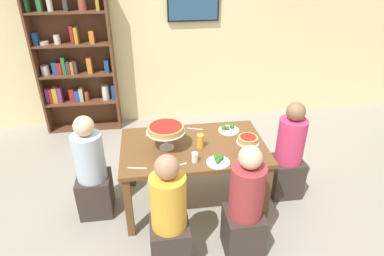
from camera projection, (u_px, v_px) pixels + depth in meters
name	position (u px, v px, depth m)	size (l,w,h in m)	color
ground_plane	(193.00, 201.00, 3.73)	(12.00, 12.00, 0.00)	gray
rear_partition	(172.00, 33.00, 4.96)	(8.00, 0.12, 2.80)	beige
dining_table	(193.00, 153.00, 3.42)	(1.49, 0.92, 0.74)	brown
bookshelf	(74.00, 60.00, 4.77)	(1.10, 0.30, 2.21)	brown
television	(193.00, 5.00, 4.73)	(0.76, 0.05, 0.46)	black
diner_head_west	(92.00, 174.00, 3.36)	(0.34, 0.34, 1.15)	#382D28
diner_near_right	(245.00, 210.00, 2.90)	(0.34, 0.34, 1.15)	#382D28
diner_near_left	(169.00, 221.00, 2.78)	(0.34, 0.34, 1.15)	#382D28
diner_head_east	(288.00, 157.00, 3.63)	(0.34, 0.34, 1.15)	#382D28
deep_dish_pizza_stand	(166.00, 130.00, 3.23)	(0.39, 0.39, 0.25)	silver
personal_pizza_stand	(248.00, 142.00, 3.08)	(0.22, 0.22, 0.24)	silver
salad_plate_near_diner	(218.00, 161.00, 3.09)	(0.22, 0.22, 0.07)	white
salad_plate_far_diner	(228.00, 129.00, 3.64)	(0.23, 0.23, 0.07)	white
beer_glass_amber_tall	(200.00, 141.00, 3.31)	(0.07, 0.07, 0.15)	gold
water_glass_clear_near	(195.00, 157.00, 3.09)	(0.06, 0.06, 0.10)	white
cutlery_fork_near	(173.00, 132.00, 3.62)	(0.18, 0.02, 0.01)	silver
cutlery_knife_near	(178.00, 166.00, 3.06)	(0.18, 0.02, 0.01)	silver
cutlery_fork_far	(137.00, 168.00, 3.02)	(0.18, 0.02, 0.01)	silver
cutlery_knife_far	(195.00, 129.00, 3.68)	(0.18, 0.02, 0.01)	silver
cutlery_spare_fork	(154.00, 134.00, 3.58)	(0.18, 0.02, 0.01)	silver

